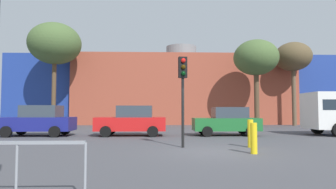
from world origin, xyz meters
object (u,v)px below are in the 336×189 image
object	(u,v)px
parked_car_2	(227,121)
bare_tree_1	(256,58)
traffic_light_island	(183,81)
bare_tree_2	(55,44)
parked_car_1	(132,121)
bollard_yellow_1	(254,138)
bollard_yellow_0	(250,133)
bare_tree_0	(293,58)
parked_car_0	(39,121)

from	to	relation	value
parked_car_2	bare_tree_1	world-z (taller)	bare_tree_1
traffic_light_island	bare_tree_1	world-z (taller)	bare_tree_1
parked_car_2	traffic_light_island	bearing A→B (deg)	61.06
traffic_light_island	bare_tree_2	size ratio (longest dim) A/B	0.37
parked_car_1	parked_car_2	distance (m)	5.99
bollard_yellow_1	bollard_yellow_0	bearing A→B (deg)	75.75
bare_tree_0	bare_tree_2	distance (m)	24.75
traffic_light_island	bare_tree_0	size ratio (longest dim) A/B	0.44
parked_car_2	bare_tree_2	size ratio (longest dim) A/B	0.40
parked_car_1	bare_tree_0	world-z (taller)	bare_tree_0
parked_car_1	bollard_yellow_0	distance (m)	8.19
parked_car_1	bare_tree_2	bearing A→B (deg)	-51.07
traffic_light_island	bare_tree_2	bearing A→B (deg)	-152.30
parked_car_0	bare_tree_2	bearing A→B (deg)	-74.68
bare_tree_2	bollard_yellow_1	distance (m)	24.41
bare_tree_1	bare_tree_2	xyz separation A→B (m)	(-20.03, 0.88, 1.47)
parked_car_0	traffic_light_island	xyz separation A→B (m)	(8.46, -5.94, 1.91)
bare_tree_0	bare_tree_2	bearing A→B (deg)	-177.40
parked_car_0	traffic_light_island	distance (m)	10.51
parked_car_2	bare_tree_1	size ratio (longest dim) A/B	0.48
parked_car_0	bare_tree_1	distance (m)	20.58
bollard_yellow_0	parked_car_0	bearing A→B (deg)	152.17
parked_car_0	traffic_light_island	size ratio (longest dim) A/B	1.13
parked_car_1	bare_tree_0	xyz separation A→B (m)	(15.99, 11.91, 6.29)
parked_car_2	bare_tree_1	distance (m)	12.69
parked_car_2	bollard_yellow_1	size ratio (longest dim) A/B	3.67
bollard_yellow_0	bollard_yellow_1	world-z (taller)	bollard_yellow_0
parked_car_1	bollard_yellow_1	bearing A→B (deg)	123.23
bollard_yellow_0	bollard_yellow_1	bearing A→B (deg)	-104.25
bare_tree_1	bollard_yellow_0	xyz separation A→B (m)	(-5.74, -15.90, -6.17)
parked_car_2	bare_tree_0	bearing A→B (deg)	-130.04
parked_car_1	parked_car_2	bearing A→B (deg)	-180.00
parked_car_1	traffic_light_island	size ratio (longest dim) A/B	1.12
traffic_light_island	bare_tree_1	size ratio (longest dim) A/B	0.45
bare_tree_2	bollard_yellow_1	bearing A→B (deg)	-53.36
bare_tree_0	parked_car_0	bearing A→B (deg)	-151.30
parked_car_0	parked_car_2	size ratio (longest dim) A/B	1.06
bare_tree_1	bollard_yellow_1	distance (m)	19.77
bare_tree_2	parked_car_0	bearing A→B (deg)	-74.68
parked_car_1	bollard_yellow_1	xyz separation A→B (m)	(5.12, -7.81, -0.37)
bare_tree_1	bare_tree_2	distance (m)	20.10
bare_tree_0	bare_tree_2	xyz separation A→B (m)	(-24.70, -1.12, 1.00)
bollard_yellow_0	parked_car_2	bearing A→B (deg)	86.12
parked_car_2	bollard_yellow_1	bearing A→B (deg)	83.65
parked_car_0	bollard_yellow_0	xyz separation A→B (m)	(11.34, -5.99, -0.35)
parked_car_0	bare_tree_0	size ratio (longest dim) A/B	0.49
parked_car_1	bare_tree_0	bearing A→B (deg)	-143.33
parked_car_1	bare_tree_1	size ratio (longest dim) A/B	0.50
bare_tree_2	parked_car_2	bearing A→B (deg)	-36.27
parked_car_2	bollard_yellow_0	bearing A→B (deg)	86.12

